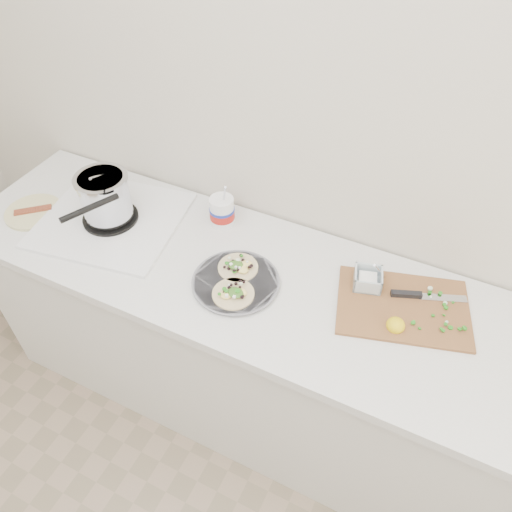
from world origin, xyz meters
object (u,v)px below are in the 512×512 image
at_px(taco_plate, 236,280).
at_px(stove, 107,205).
at_px(bacon_plate, 34,212).
at_px(tub, 222,209).
at_px(cutboard, 402,302).

bearing_deg(taco_plate, stove, 172.70).
bearing_deg(bacon_plate, tub, 21.74).
bearing_deg(tub, cutboard, -8.46).
bearing_deg(stove, taco_plate, -16.38).
relative_size(taco_plate, tub, 1.41).
relative_size(tub, cutboard, 0.44).
bearing_deg(stove, bacon_plate, -172.13).
xyz_separation_m(tub, cutboard, (0.74, -0.11, -0.05)).
xyz_separation_m(stove, cutboard, (1.14, 0.08, -0.07)).
xyz_separation_m(taco_plate, cutboard, (0.54, 0.16, -0.00)).
relative_size(stove, cutboard, 1.21).
height_order(taco_plate, tub, tub).
bearing_deg(taco_plate, tub, 126.45).
bearing_deg(taco_plate, bacon_plate, -178.78).
xyz_separation_m(stove, tub, (0.40, 0.19, -0.02)).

